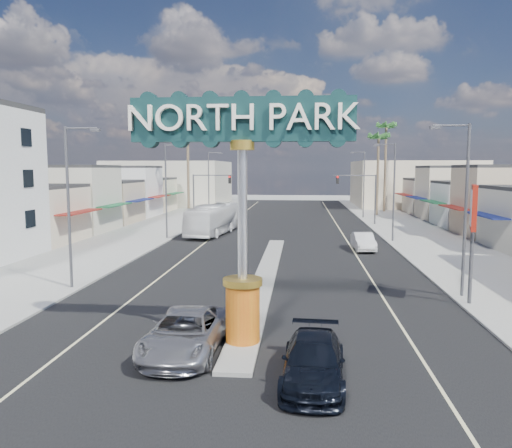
% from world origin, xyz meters
% --- Properties ---
extents(ground, '(160.00, 160.00, 0.00)m').
position_xyz_m(ground, '(0.00, 30.00, 0.00)').
color(ground, gray).
rests_on(ground, ground).
extents(road, '(20.00, 120.00, 0.01)m').
position_xyz_m(road, '(0.00, 30.00, 0.01)').
color(road, black).
rests_on(road, ground).
extents(median_island, '(1.30, 30.00, 0.16)m').
position_xyz_m(median_island, '(0.00, 14.00, 0.08)').
color(median_island, gray).
rests_on(median_island, ground).
extents(sidewalk_left, '(8.00, 120.00, 0.12)m').
position_xyz_m(sidewalk_left, '(-14.00, 30.00, 0.06)').
color(sidewalk_left, gray).
rests_on(sidewalk_left, ground).
extents(sidewalk_right, '(8.00, 120.00, 0.12)m').
position_xyz_m(sidewalk_right, '(14.00, 30.00, 0.06)').
color(sidewalk_right, gray).
rests_on(sidewalk_right, ground).
extents(storefront_row_left, '(12.00, 42.00, 6.00)m').
position_xyz_m(storefront_row_left, '(-24.00, 43.00, 3.00)').
color(storefront_row_left, beige).
rests_on(storefront_row_left, ground).
extents(storefront_row_right, '(12.00, 42.00, 6.00)m').
position_xyz_m(storefront_row_right, '(24.00, 43.00, 3.00)').
color(storefront_row_right, '#B7B29E').
rests_on(storefront_row_right, ground).
extents(backdrop_far_left, '(20.00, 20.00, 8.00)m').
position_xyz_m(backdrop_far_left, '(-22.00, 75.00, 4.00)').
color(backdrop_far_left, '#B7B29E').
rests_on(backdrop_far_left, ground).
extents(backdrop_far_right, '(20.00, 20.00, 8.00)m').
position_xyz_m(backdrop_far_right, '(22.00, 75.00, 4.00)').
color(backdrop_far_right, beige).
rests_on(backdrop_far_right, ground).
extents(gateway_sign, '(8.20, 1.50, 9.15)m').
position_xyz_m(gateway_sign, '(0.00, 1.98, 5.93)').
color(gateway_sign, '#D74210').
rests_on(gateway_sign, median_island).
extents(traffic_signal_left, '(5.09, 0.45, 6.00)m').
position_xyz_m(traffic_signal_left, '(-9.18, 43.99, 4.27)').
color(traffic_signal_left, '#47474C').
rests_on(traffic_signal_left, ground).
extents(traffic_signal_right, '(5.09, 0.45, 6.00)m').
position_xyz_m(traffic_signal_right, '(9.18, 43.99, 4.27)').
color(traffic_signal_right, '#47474C').
rests_on(traffic_signal_right, ground).
extents(streetlight_l_near, '(2.03, 0.22, 9.00)m').
position_xyz_m(streetlight_l_near, '(-10.43, 10.00, 5.07)').
color(streetlight_l_near, '#47474C').
rests_on(streetlight_l_near, ground).
extents(streetlight_l_mid, '(2.03, 0.22, 9.00)m').
position_xyz_m(streetlight_l_mid, '(-10.43, 30.00, 5.07)').
color(streetlight_l_mid, '#47474C').
rests_on(streetlight_l_mid, ground).
extents(streetlight_l_far, '(2.03, 0.22, 9.00)m').
position_xyz_m(streetlight_l_far, '(-10.43, 52.00, 5.07)').
color(streetlight_l_far, '#47474C').
rests_on(streetlight_l_far, ground).
extents(streetlight_r_near, '(2.03, 0.22, 9.00)m').
position_xyz_m(streetlight_r_near, '(10.43, 10.00, 5.07)').
color(streetlight_r_near, '#47474C').
rests_on(streetlight_r_near, ground).
extents(streetlight_r_mid, '(2.03, 0.22, 9.00)m').
position_xyz_m(streetlight_r_mid, '(10.43, 30.00, 5.07)').
color(streetlight_r_mid, '#47474C').
rests_on(streetlight_r_mid, ground).
extents(streetlight_r_far, '(2.03, 0.22, 9.00)m').
position_xyz_m(streetlight_r_far, '(10.43, 52.00, 5.07)').
color(streetlight_r_far, '#47474C').
rests_on(streetlight_r_far, ground).
extents(palm_left_far, '(2.60, 2.60, 13.10)m').
position_xyz_m(palm_left_far, '(-13.00, 50.00, 11.50)').
color(palm_left_far, brown).
rests_on(palm_left_far, ground).
extents(palm_right_mid, '(2.60, 2.60, 12.10)m').
position_xyz_m(palm_right_mid, '(13.00, 56.00, 10.60)').
color(palm_right_mid, brown).
rests_on(palm_right_mid, ground).
extents(palm_right_far, '(2.60, 2.60, 14.10)m').
position_xyz_m(palm_right_far, '(15.00, 62.00, 12.39)').
color(palm_right_far, brown).
rests_on(palm_right_far, ground).
extents(suv_left, '(2.71, 5.60, 1.54)m').
position_xyz_m(suv_left, '(-2.00, 1.00, 0.77)').
color(suv_left, '#9E9DA2').
rests_on(suv_left, ground).
extents(suv_right, '(2.20, 4.88, 1.39)m').
position_xyz_m(suv_right, '(2.61, -1.11, 0.69)').
color(suv_right, black).
rests_on(suv_right, ground).
extents(car_parked_right, '(1.72, 4.47, 1.45)m').
position_xyz_m(car_parked_right, '(7.33, 25.01, 0.73)').
color(car_parked_right, silver).
rests_on(car_parked_right, ground).
extents(city_bus, '(4.02, 11.37, 3.10)m').
position_xyz_m(city_bus, '(-6.74, 33.83, 1.55)').
color(city_bus, white).
rests_on(city_bus, ground).
extents(bank_pylon_sign, '(0.72, 1.82, 5.83)m').
position_xyz_m(bank_pylon_sign, '(10.49, 8.53, 4.53)').
color(bank_pylon_sign, '#47474C').
rests_on(bank_pylon_sign, sidewalk_right).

